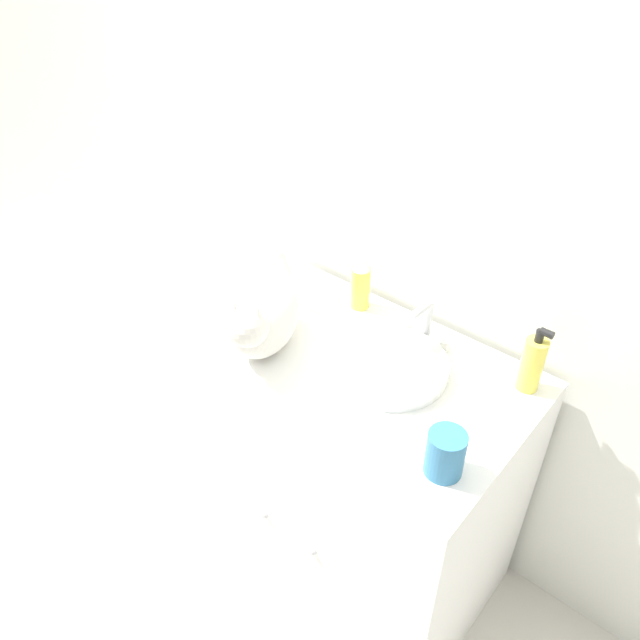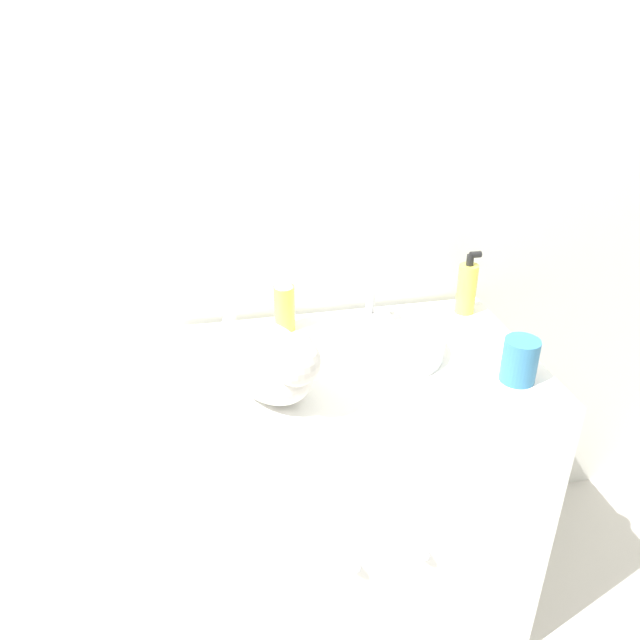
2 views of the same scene
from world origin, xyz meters
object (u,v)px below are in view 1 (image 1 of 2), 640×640
at_px(cat, 263,318).
at_px(spray_bottle, 361,283).
at_px(soap_bottle, 532,363).
at_px(cup, 445,454).

bearing_deg(cat, spray_bottle, 141.35).
height_order(soap_bottle, spray_bottle, soap_bottle).
bearing_deg(cup, soap_bottle, 86.55).
xyz_separation_m(cat, soap_bottle, (0.59, 0.30, -0.02)).
distance_m(soap_bottle, cup, 0.35).
bearing_deg(soap_bottle, spray_bottle, 179.31).
distance_m(cat, soap_bottle, 0.66).
bearing_deg(soap_bottle, cat, -153.03).
distance_m(cat, cup, 0.57).
relative_size(cat, soap_bottle, 1.98).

